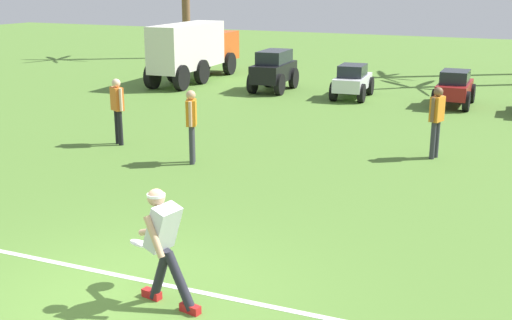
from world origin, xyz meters
name	(u,v)px	position (x,y,z in m)	size (l,w,h in m)	color
ground_plane	(115,303)	(0.00, 0.00, 0.00)	(80.00, 80.00, 0.00)	#527B30
field_line_paint	(146,281)	(0.00, 0.64, 0.00)	(26.03, 0.09, 0.01)	white
frisbee_thrower	(164,241)	(0.56, 0.25, 0.80)	(1.05, 0.59, 1.43)	#23232D
frisbee_in_flight	(140,243)	(0.01, 0.56, 0.56)	(0.36, 0.35, 0.10)	white
teammate_near_sideline	(437,116)	(2.28, 8.28, 0.94)	(0.29, 0.49, 1.56)	#33333D
teammate_midfield	(117,105)	(-4.68, 6.36, 0.94)	(0.46, 0.34, 1.56)	black
teammate_deep	(191,120)	(-2.29, 5.70, 0.94)	(0.33, 0.48, 1.56)	#33333D
parked_car_slot_a	(274,69)	(-4.44, 14.93, 0.74)	(1.33, 2.42, 1.40)	black
parked_car_slot_b	(353,81)	(-1.53, 14.73, 0.56)	(1.28, 2.27, 1.10)	silver
parked_car_slot_c	(455,88)	(1.72, 14.70, 0.56)	(1.14, 2.22, 1.10)	maroon
box_truck	(194,49)	(-8.12, 15.74, 1.23)	(1.76, 5.97, 2.20)	#CC4C19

